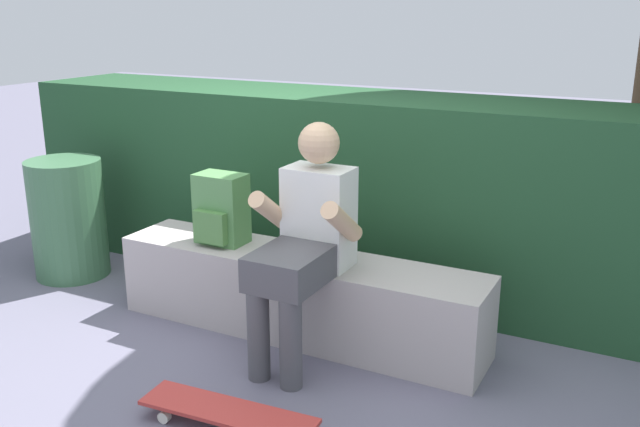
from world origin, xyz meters
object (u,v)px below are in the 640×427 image
object	(u,v)px
skateboard_near_person	(228,413)
backpack_on_bench	(221,210)
person_skater	(305,236)
bench_main	(298,294)
trash_bin	(68,218)

from	to	relation	value
skateboard_near_person	backpack_on_bench	bearing A→B (deg)	125.70
backpack_on_bench	person_skater	bearing A→B (deg)	-17.00
bench_main	person_skater	world-z (taller)	person_skater
skateboard_near_person	backpack_on_bench	distance (m)	1.29
skateboard_near_person	trash_bin	xyz separation A→B (m)	(-1.97, 1.01, 0.32)
bench_main	skateboard_near_person	world-z (taller)	bench_main
backpack_on_bench	bench_main	bearing A→B (deg)	1.10
person_skater	bench_main	bearing A→B (deg)	128.38
bench_main	skateboard_near_person	size ratio (longest dim) A/B	2.60
person_skater	backpack_on_bench	bearing A→B (deg)	163.00
skateboard_near_person	backpack_on_bench	world-z (taller)	backpack_on_bench
bench_main	trash_bin	xyz separation A→B (m)	(-1.79, 0.06, 0.17)
bench_main	backpack_on_bench	world-z (taller)	backpack_on_bench
bench_main	trash_bin	bearing A→B (deg)	177.97
bench_main	person_skater	xyz separation A→B (m)	(0.17, -0.21, 0.43)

